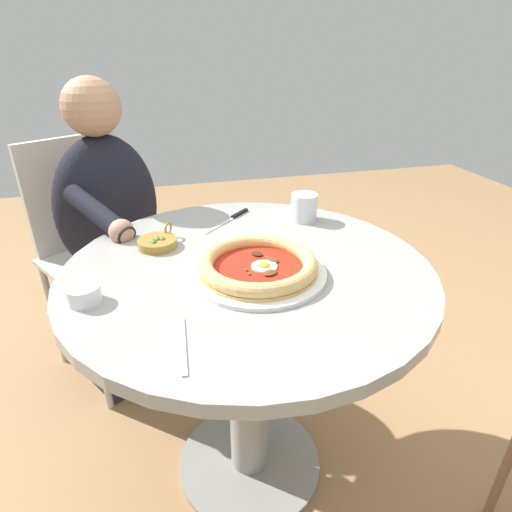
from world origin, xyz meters
TOP-DOWN VIEW (x-y plane):
  - ground_plane at (0.00, 0.00)m, footprint 6.00×6.00m
  - dining_table at (0.00, 0.00)m, footprint 0.89×0.89m
  - pizza_on_plate at (0.05, 0.01)m, footprint 0.32×0.32m
  - water_glass at (-0.24, 0.23)m, footprint 0.08×0.08m
  - steak_knife at (-0.30, 0.03)m, footprint 0.16×0.16m
  - ramekin_capers at (0.07, -0.36)m, footprint 0.07×0.07m
  - olive_pan at (-0.16, -0.20)m, footprint 0.12×0.10m
  - fork_utensil at (0.27, -0.18)m, footprint 0.16×0.02m
  - diner_person at (-0.56, -0.35)m, footprint 0.58×0.44m
  - cafe_chair_diner at (-0.68, -0.43)m, footprint 0.56×0.56m

SIDE VIEW (x-z plane):
  - ground_plane at x=0.00m, z-range -0.02..0.00m
  - diner_person at x=-0.56m, z-range -0.07..1.04m
  - cafe_chair_diner at x=-0.68m, z-range 0.09..0.98m
  - dining_table at x=0.00m, z-range 0.19..0.90m
  - fork_utensil at x=0.27m, z-range 0.71..0.72m
  - steak_knife at x=-0.30m, z-range 0.71..0.72m
  - olive_pan at x=-0.16m, z-range 0.70..0.75m
  - pizza_on_plate at x=0.05m, z-range 0.71..0.76m
  - ramekin_capers at x=0.07m, z-range 0.71..0.75m
  - water_glass at x=-0.24m, z-range 0.71..0.79m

